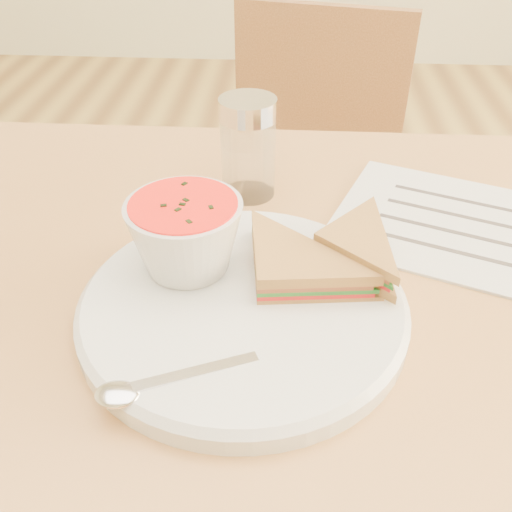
# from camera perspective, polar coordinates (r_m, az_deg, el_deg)

# --- Properties ---
(dining_table) EXTENTS (1.00, 0.70, 0.75)m
(dining_table) POSITION_cam_1_polar(r_m,az_deg,el_deg) (0.83, -0.33, -23.46)
(dining_table) COLOR olive
(dining_table) RESTS_ON floor
(chair_far) EXTENTS (0.44, 0.44, 0.82)m
(chair_far) POSITION_cam_1_polar(r_m,az_deg,el_deg) (1.23, 4.08, 3.00)
(chair_far) COLOR brown
(chair_far) RESTS_ON floor
(plate) EXTENTS (0.35, 0.35, 0.02)m
(plate) POSITION_cam_1_polar(r_m,az_deg,el_deg) (0.50, -1.30, -5.20)
(plate) COLOR silver
(plate) RESTS_ON dining_table
(soup_bowl) EXTENTS (0.11, 0.11, 0.07)m
(soup_bowl) POSITION_cam_1_polar(r_m,az_deg,el_deg) (0.51, -7.01, 1.70)
(soup_bowl) COLOR silver
(soup_bowl) RESTS_ON plate
(sandwich_half_a) EXTENTS (0.12, 0.12, 0.03)m
(sandwich_half_a) POSITION_cam_1_polar(r_m,az_deg,el_deg) (0.47, 0.10, -4.00)
(sandwich_half_a) COLOR olive
(sandwich_half_a) RESTS_ON plate
(sandwich_half_b) EXTENTS (0.13, 0.13, 0.03)m
(sandwich_half_b) POSITION_cam_1_polar(r_m,az_deg,el_deg) (0.52, 5.71, 0.99)
(sandwich_half_b) COLOR olive
(sandwich_half_b) RESTS_ON plate
(spoon) EXTENTS (0.17, 0.10, 0.01)m
(spoon) POSITION_cam_1_polar(r_m,az_deg,el_deg) (0.43, -7.12, -11.82)
(spoon) COLOR silver
(spoon) RESTS_ON plate
(paper_menu) EXTENTS (0.34, 0.29, 0.00)m
(paper_menu) POSITION_cam_1_polar(r_m,az_deg,el_deg) (0.65, 20.61, 2.63)
(paper_menu) COLOR silver
(paper_menu) RESTS_ON dining_table
(condiment_shaker) EXTENTS (0.08, 0.08, 0.11)m
(condiment_shaker) POSITION_cam_1_polar(r_m,az_deg,el_deg) (0.65, -0.80, 10.72)
(condiment_shaker) COLOR silver
(condiment_shaker) RESTS_ON dining_table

